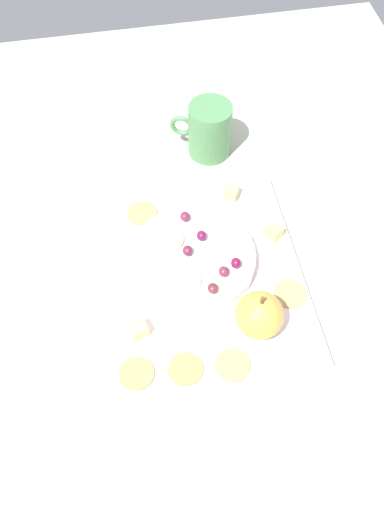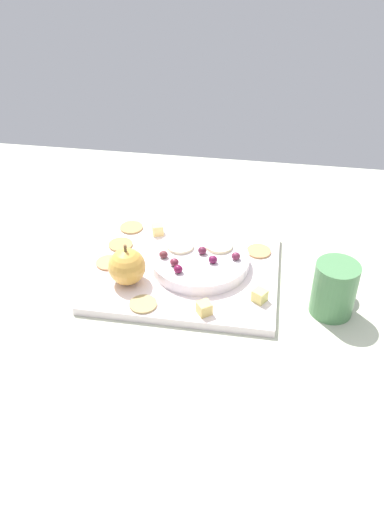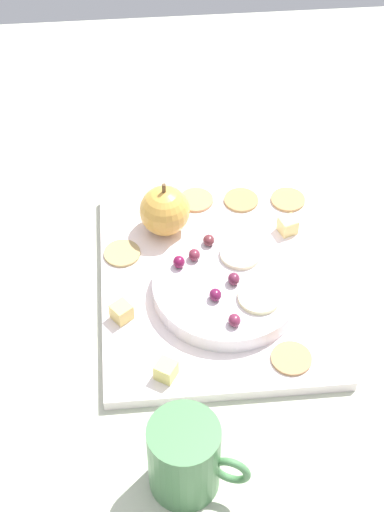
{
  "view_description": "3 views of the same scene",
  "coord_description": "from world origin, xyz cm",
  "px_view_note": "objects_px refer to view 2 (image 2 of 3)",
  "views": [
    {
      "loc": [
        -43.63,
        8.94,
        77.54
      ],
      "look_at": [
        2.85,
        0.36,
        9.01
      ],
      "focal_mm": 41.66,
      "sensor_mm": 36.0,
      "label": 1
    },
    {
      "loc": [
        15.13,
        -76.66,
        62.93
      ],
      "look_at": [
        3.17,
        -3.58,
        9.9
      ],
      "focal_mm": 36.55,
      "sensor_mm": 36.0,
      "label": 2
    },
    {
      "loc": [
        65.74,
        -9.91,
        78.23
      ],
      "look_at": [
        2.05,
        -4.08,
        10.24
      ],
      "focal_mm": 54.92,
      "sensor_mm": 36.0,
      "label": 3
    }
  ],
  "objects_px": {
    "cracker_3": "(131,228)",
    "grape_1": "(177,262)",
    "cracker_1": "(143,304)",
    "apple_slice_1": "(219,246)",
    "cheese_cube_1": "(158,229)",
    "grape_0": "(236,255)",
    "grape_3": "(202,250)",
    "grape_5": "(178,269)",
    "apple_slice_0": "(181,246)",
    "apple_whole": "(127,267)",
    "cracker_2": "(259,251)",
    "serving_dish": "(200,260)",
    "cup": "(334,289)",
    "cheese_cube_2": "(260,296)",
    "cracker_0": "(121,245)",
    "platter": "(186,271)",
    "grape_4": "(164,254)",
    "cheese_cube_0": "(204,308)",
    "cracker_4": "(109,263)",
    "grape_2": "(213,260)"
  },
  "relations": [
    {
      "from": "apple_whole",
      "to": "cracker_2",
      "type": "xyz_separation_m",
      "value": [
        0.22,
        0.13,
        -0.03
      ]
    },
    {
      "from": "grape_4",
      "to": "cup",
      "type": "height_order",
      "value": "cup"
    },
    {
      "from": "apple_slice_0",
      "to": "grape_1",
      "type": "bearing_deg",
      "value": -88.58
    },
    {
      "from": "cheese_cube_1",
      "to": "grape_0",
      "type": "bearing_deg",
      "value": -28.13
    },
    {
      "from": "platter",
      "to": "grape_4",
      "type": "xyz_separation_m",
      "value": [
        -0.04,
        -0.0,
        0.04
      ]
    },
    {
      "from": "cracker_4",
      "to": "cheese_cube_0",
      "type": "bearing_deg",
      "value": -28.75
    },
    {
      "from": "cheese_cube_0",
      "to": "cheese_cube_2",
      "type": "relative_size",
      "value": 1.0
    },
    {
      "from": "apple_whole",
      "to": "apple_slice_0",
      "type": "xyz_separation_m",
      "value": [
        0.08,
        0.09,
        -0.01
      ]
    },
    {
      "from": "grape_0",
      "to": "cheese_cube_0",
      "type": "bearing_deg",
      "value": -106.35
    },
    {
      "from": "grape_1",
      "to": "cup",
      "type": "bearing_deg",
      "value": -7.28
    },
    {
      "from": "grape_1",
      "to": "grape_3",
      "type": "xyz_separation_m",
      "value": [
        0.04,
        0.04,
        0.0
      ]
    },
    {
      "from": "cheese_cube_1",
      "to": "grape_4",
      "type": "distance_m",
      "value": 0.12
    },
    {
      "from": "cheese_cube_0",
      "to": "grape_5",
      "type": "relative_size",
      "value": 1.33
    },
    {
      "from": "grape_4",
      "to": "apple_slice_0",
      "type": "height_order",
      "value": "grape_4"
    },
    {
      "from": "cracker_3",
      "to": "grape_0",
      "type": "bearing_deg",
      "value": -24.04
    },
    {
      "from": "grape_2",
      "to": "apple_slice_0",
      "type": "relative_size",
      "value": 0.32
    },
    {
      "from": "apple_whole",
      "to": "grape_2",
      "type": "distance_m",
      "value": 0.15
    },
    {
      "from": "apple_slice_0",
      "to": "cup",
      "type": "relative_size",
      "value": 0.5
    },
    {
      "from": "platter",
      "to": "apple_slice_0",
      "type": "distance_m",
      "value": 0.05
    },
    {
      "from": "cracker_0",
      "to": "cracker_1",
      "type": "height_order",
      "value": "same"
    },
    {
      "from": "grape_2",
      "to": "grape_5",
      "type": "height_order",
      "value": "same"
    },
    {
      "from": "apple_slice_0",
      "to": "serving_dish",
      "type": "bearing_deg",
      "value": -26.96
    },
    {
      "from": "grape_0",
      "to": "grape_4",
      "type": "xyz_separation_m",
      "value": [
        -0.13,
        -0.02,
        -0.0
      ]
    },
    {
      "from": "cracker_3",
      "to": "grape_1",
      "type": "distance_m",
      "value": 0.19
    },
    {
      "from": "apple_whole",
      "to": "cheese_cube_2",
      "type": "bearing_deg",
      "value": -3.61
    },
    {
      "from": "cracker_1",
      "to": "apple_slice_1",
      "type": "distance_m",
      "value": 0.19
    },
    {
      "from": "cracker_3",
      "to": "grape_1",
      "type": "bearing_deg",
      "value": -49.13
    },
    {
      "from": "cup",
      "to": "cheese_cube_2",
      "type": "bearing_deg",
      "value": -174.7
    },
    {
      "from": "platter",
      "to": "grape_4",
      "type": "bearing_deg",
      "value": -174.65
    },
    {
      "from": "cheese_cube_2",
      "to": "cracker_4",
      "type": "xyz_separation_m",
      "value": [
        -0.28,
        0.06,
        -0.01
      ]
    },
    {
      "from": "apple_whole",
      "to": "cracker_4",
      "type": "relative_size",
      "value": 1.41
    },
    {
      "from": "cracker_2",
      "to": "apple_slice_1",
      "type": "xyz_separation_m",
      "value": [
        -0.07,
        -0.03,
        0.02
      ]
    },
    {
      "from": "grape_3",
      "to": "grape_5",
      "type": "xyz_separation_m",
      "value": [
        -0.03,
        -0.06,
        0.0
      ]
    },
    {
      "from": "apple_slice_0",
      "to": "apple_slice_1",
      "type": "xyz_separation_m",
      "value": [
        0.07,
        0.01,
        0.0
      ]
    },
    {
      "from": "grape_1",
      "to": "cracker_3",
      "type": "bearing_deg",
      "value": 130.87
    },
    {
      "from": "cup",
      "to": "grape_4",
      "type": "bearing_deg",
      "value": 169.56
    },
    {
      "from": "cracker_2",
      "to": "grape_4",
      "type": "distance_m",
      "value": 0.19
    },
    {
      "from": "grape_1",
      "to": "cup",
      "type": "relative_size",
      "value": 0.16
    },
    {
      "from": "grape_0",
      "to": "apple_slice_0",
      "type": "bearing_deg",
      "value": 170.66
    },
    {
      "from": "cheese_cube_1",
      "to": "grape_4",
      "type": "bearing_deg",
      "value": -72.06
    },
    {
      "from": "cracker_0",
      "to": "cup",
      "type": "relative_size",
      "value": 0.47
    },
    {
      "from": "cheese_cube_0",
      "to": "grape_0",
      "type": "height_order",
      "value": "grape_0"
    },
    {
      "from": "cheese_cube_0",
      "to": "cracker_0",
      "type": "distance_m",
      "value": 0.25
    },
    {
      "from": "cracker_3",
      "to": "apple_slice_0",
      "type": "height_order",
      "value": "apple_slice_0"
    },
    {
      "from": "cracker_0",
      "to": "cracker_2",
      "type": "height_order",
      "value": "same"
    },
    {
      "from": "cheese_cube_1",
      "to": "platter",
      "type": "bearing_deg",
      "value": -54.23
    },
    {
      "from": "cheese_cube_2",
      "to": "grape_1",
      "type": "distance_m",
      "value": 0.16
    },
    {
      "from": "serving_dish",
      "to": "apple_slice_0",
      "type": "xyz_separation_m",
      "value": [
        -0.04,
        0.02,
        0.01
      ]
    },
    {
      "from": "grape_2",
      "to": "cup",
      "type": "xyz_separation_m",
      "value": [
        0.21,
        -0.05,
        0.0
      ]
    },
    {
      "from": "grape_3",
      "to": "grape_4",
      "type": "relative_size",
      "value": 1.0
    }
  ]
}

